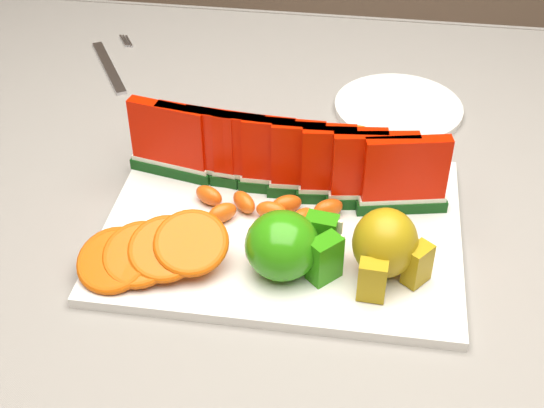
{
  "coord_description": "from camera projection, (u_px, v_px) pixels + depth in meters",
  "views": [
    {
      "loc": [
        0.08,
        -0.72,
        1.33
      ],
      "look_at": [
        -0.01,
        -0.08,
        0.81
      ],
      "focal_mm": 50.0,
      "sensor_mm": 36.0,
      "label": 1
    }
  ],
  "objects": [
    {
      "name": "table",
      "position": [
        292.0,
        259.0,
        0.98
      ],
      "size": [
        1.4,
        0.9,
        0.75
      ],
      "color": "#4A331B",
      "rests_on": "ground"
    },
    {
      "name": "tablecloth",
      "position": [
        292.0,
        222.0,
        0.94
      ],
      "size": [
        1.53,
        1.03,
        0.2
      ],
      "color": "slate",
      "rests_on": "table"
    },
    {
      "name": "platter",
      "position": [
        283.0,
        228.0,
        0.86
      ],
      "size": [
        0.4,
        0.3,
        0.01
      ],
      "color": "silver",
      "rests_on": "tablecloth"
    },
    {
      "name": "apple_cluster",
      "position": [
        289.0,
        246.0,
        0.78
      ],
      "size": [
        0.12,
        0.1,
        0.07
      ],
      "color": "#337E1A",
      "rests_on": "platter"
    },
    {
      "name": "pear_cluster",
      "position": [
        386.0,
        246.0,
        0.77
      ],
      "size": [
        0.09,
        0.09,
        0.08
      ],
      "color": "#A7761B",
      "rests_on": "platter"
    },
    {
      "name": "side_plate",
      "position": [
        398.0,
        108.0,
        1.07
      ],
      "size": [
        0.22,
        0.22,
        0.01
      ],
      "color": "silver",
      "rests_on": "tablecloth"
    },
    {
      "name": "fork",
      "position": [
        111.0,
        65.0,
        1.17
      ],
      "size": [
        0.1,
        0.18,
        0.0
      ],
      "color": "silver",
      "rests_on": "tablecloth"
    },
    {
      "name": "watermelon_row",
      "position": [
        283.0,
        159.0,
        0.88
      ],
      "size": [
        0.39,
        0.07,
        0.1
      ],
      "color": "#0D3D0F",
      "rests_on": "platter"
    },
    {
      "name": "orange_fan_front",
      "position": [
        152.0,
        251.0,
        0.79
      ],
      "size": [
        0.17,
        0.12,
        0.05
      ],
      "color": "#EC2E03",
      "rests_on": "platter"
    },
    {
      "name": "orange_fan_back",
      "position": [
        280.0,
        148.0,
        0.94
      ],
      "size": [
        0.28,
        0.1,
        0.04
      ],
      "color": "#EC2E03",
      "rests_on": "platter"
    },
    {
      "name": "tangerine_segments",
      "position": [
        266.0,
        207.0,
        0.86
      ],
      "size": [
        0.18,
        0.06,
        0.02
      ],
      "color": "#F75711",
      "rests_on": "platter"
    }
  ]
}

